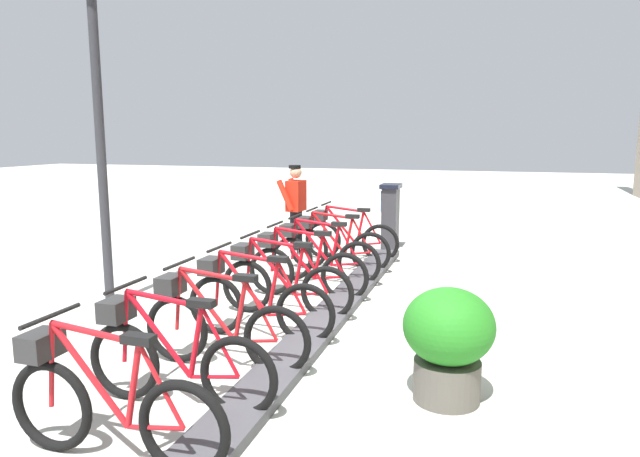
# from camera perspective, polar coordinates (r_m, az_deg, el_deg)

# --- Properties ---
(ground_plane) EXTENTS (60.00, 60.00, 0.00)m
(ground_plane) POSITION_cam_1_polar(r_m,az_deg,el_deg) (6.78, 0.42, -9.69)
(ground_plane) COLOR #B7BAAF
(dock_rail_base) EXTENTS (0.44, 8.31, 0.10)m
(dock_rail_base) POSITION_cam_1_polar(r_m,az_deg,el_deg) (6.77, 0.42, -9.29)
(dock_rail_base) COLOR #47474C
(dock_rail_base) RESTS_ON ground
(payment_kiosk) EXTENTS (0.36, 0.52, 1.28)m
(payment_kiosk) POSITION_cam_1_polar(r_m,az_deg,el_deg) (11.09, 7.03, 1.27)
(payment_kiosk) COLOR #38383D
(payment_kiosk) RESTS_ON ground
(bike_docked_0) EXTENTS (1.72, 0.54, 1.02)m
(bike_docked_0) POSITION_cam_1_polar(r_m,az_deg,el_deg) (10.16, 2.73, -0.76)
(bike_docked_0) COLOR black
(bike_docked_0) RESTS_ON ground
(bike_docked_1) EXTENTS (1.72, 0.54, 1.02)m
(bike_docked_1) POSITION_cam_1_polar(r_m,az_deg,el_deg) (9.37, 1.48, -1.62)
(bike_docked_1) COLOR black
(bike_docked_1) RESTS_ON ground
(bike_docked_2) EXTENTS (1.72, 0.54, 1.02)m
(bike_docked_2) POSITION_cam_1_polar(r_m,az_deg,el_deg) (8.59, -0.00, -2.64)
(bike_docked_2) COLOR black
(bike_docked_2) RESTS_ON ground
(bike_docked_3) EXTENTS (1.72, 0.54, 1.02)m
(bike_docked_3) POSITION_cam_1_polar(r_m,az_deg,el_deg) (7.81, -1.79, -3.86)
(bike_docked_3) COLOR black
(bike_docked_3) RESTS_ON ground
(bike_docked_4) EXTENTS (1.72, 0.54, 1.02)m
(bike_docked_4) POSITION_cam_1_polar(r_m,az_deg,el_deg) (7.05, -3.97, -5.34)
(bike_docked_4) COLOR black
(bike_docked_4) RESTS_ON ground
(bike_docked_5) EXTENTS (1.72, 0.54, 1.02)m
(bike_docked_5) POSITION_cam_1_polar(r_m,az_deg,el_deg) (6.31, -6.69, -7.16)
(bike_docked_5) COLOR black
(bike_docked_5) RESTS_ON ground
(bike_docked_6) EXTENTS (1.72, 0.54, 1.02)m
(bike_docked_6) POSITION_cam_1_polar(r_m,az_deg,el_deg) (5.59, -10.15, -9.44)
(bike_docked_6) COLOR black
(bike_docked_6) RESTS_ON ground
(bike_docked_7) EXTENTS (1.72, 0.54, 1.02)m
(bike_docked_7) POSITION_cam_1_polar(r_m,az_deg,el_deg) (4.91, -14.66, -12.31)
(bike_docked_7) COLOR black
(bike_docked_7) RESTS_ON ground
(bike_docked_8) EXTENTS (1.72, 0.54, 1.02)m
(bike_docked_8) POSITION_cam_1_polar(r_m,az_deg,el_deg) (4.28, -20.71, -15.94)
(bike_docked_8) COLOR black
(bike_docked_8) RESTS_ON ground
(worker_near_rack) EXTENTS (0.49, 0.64, 1.66)m
(worker_near_rack) POSITION_cam_1_polar(r_m,az_deg,el_deg) (10.57, -2.46, 2.26)
(worker_near_rack) COLOR white
(worker_near_rack) RESTS_ON ground
(lamp_post) EXTENTS (0.32, 0.32, 4.15)m
(lamp_post) POSITION_cam_1_polar(r_m,az_deg,el_deg) (7.83, -21.35, 12.29)
(lamp_post) COLOR #2D2D33
(lamp_post) RESTS_ON ground
(planter_bush) EXTENTS (0.76, 0.76, 0.97)m
(planter_bush) POSITION_cam_1_polar(r_m,az_deg,el_deg) (4.94, 12.69, -10.68)
(planter_bush) COLOR #59544C
(planter_bush) RESTS_ON ground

